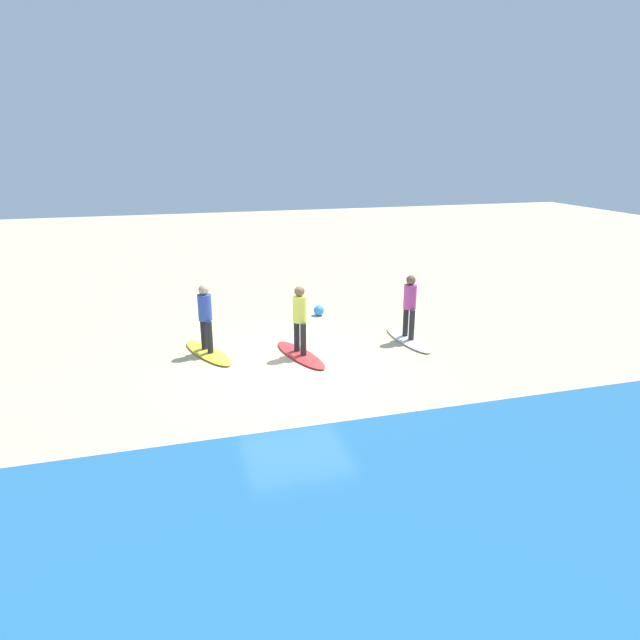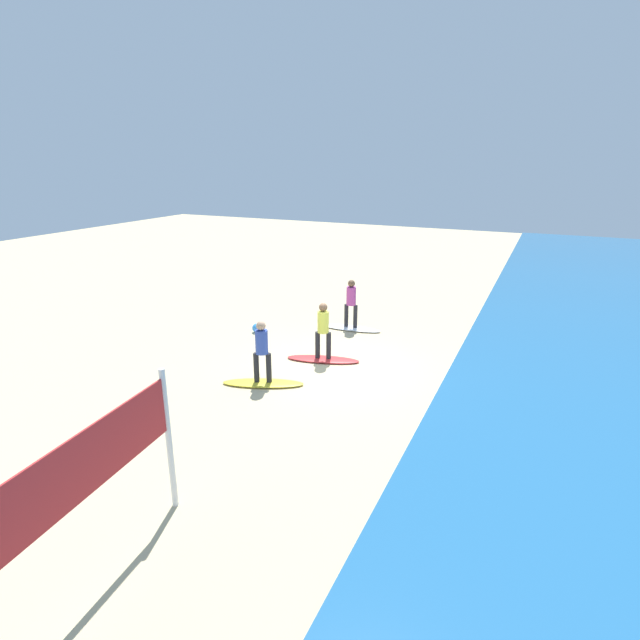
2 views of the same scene
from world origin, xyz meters
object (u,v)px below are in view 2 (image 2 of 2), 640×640
object	(u,v)px
surfboard_red	(323,359)
surfer_yellow	(262,347)
surfboard_white	(351,328)
surfer_red	(323,327)
beach_ball	(257,328)
surfer_white	(351,300)
surfboard_yellow	(263,383)

from	to	relation	value
surfboard_red	surfer_yellow	bearing A→B (deg)	-124.51
surfboard_white	surfboard_red	world-z (taller)	same
surfer_yellow	surfboard_red	bearing A→B (deg)	160.68
surfer_red	beach_ball	distance (m)	3.42
surfer_white	surfer_yellow	distance (m)	5.06
surfboard_white	surfer_red	size ratio (longest dim) A/B	1.28
surfboard_red	surfer_red	bearing A→B (deg)	-15.19
surfer_white	surfer_yellow	bearing A→B (deg)	-5.01
surfer_red	surfboard_yellow	xyz separation A→B (m)	(2.11, -0.74, -0.99)
surfboard_white	surfboard_red	distance (m)	2.94
surfer_white	beach_ball	bearing A→B (deg)	-59.46
surfer_white	surfboard_red	bearing A→B (deg)	5.84
surfer_red	beach_ball	size ratio (longest dim) A/B	5.29
surfboard_red	surfer_yellow	distance (m)	2.45
surfer_white	surfer_red	xyz separation A→B (m)	(2.93, 0.30, 0.00)
surfboard_white	surfer_yellow	distance (m)	5.16
surfboard_white	surfboard_yellow	world-z (taller)	same
surfboard_red	beach_ball	bearing A→B (deg)	141.46
surfboard_red	beach_ball	world-z (taller)	beach_ball
surfboard_red	surfboard_yellow	bearing A→B (deg)	-124.51
surfer_yellow	surfboard_yellow	bearing A→B (deg)	0.00
surfboard_white	surfer_yellow	size ratio (longest dim) A/B	1.28
surfboard_yellow	surfboard_red	bearing A→B (deg)	48.98
surfboard_yellow	surfer_yellow	bearing A→B (deg)	68.30
surfboard_white	surfer_red	bearing A→B (deg)	-88.32
surfboard_red	surfer_yellow	size ratio (longest dim) A/B	1.28
surfboard_white	surfer_yellow	world-z (taller)	surfer_yellow
surfer_white	surfboard_red	world-z (taller)	surfer_white
surfer_red	surfer_yellow	size ratio (longest dim) A/B	1.00
beach_ball	surfer_yellow	bearing A→B (deg)	33.84
beach_ball	surfboard_yellow	bearing A→B (deg)	33.84
surfboard_red	surfboard_yellow	distance (m)	2.24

